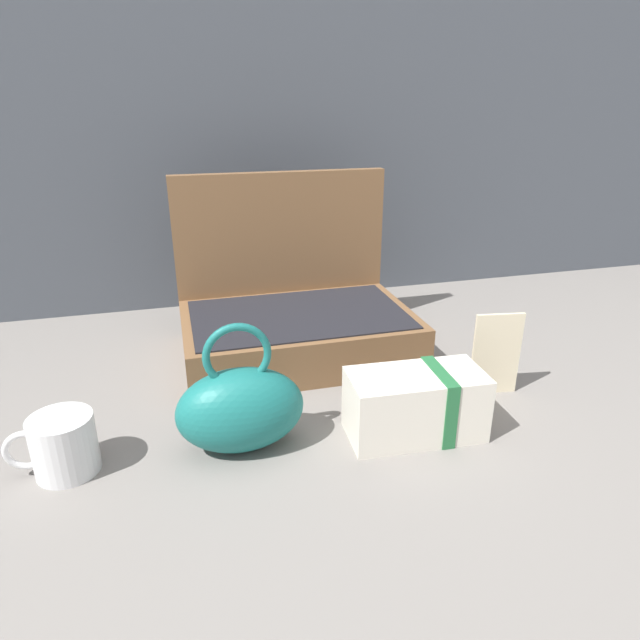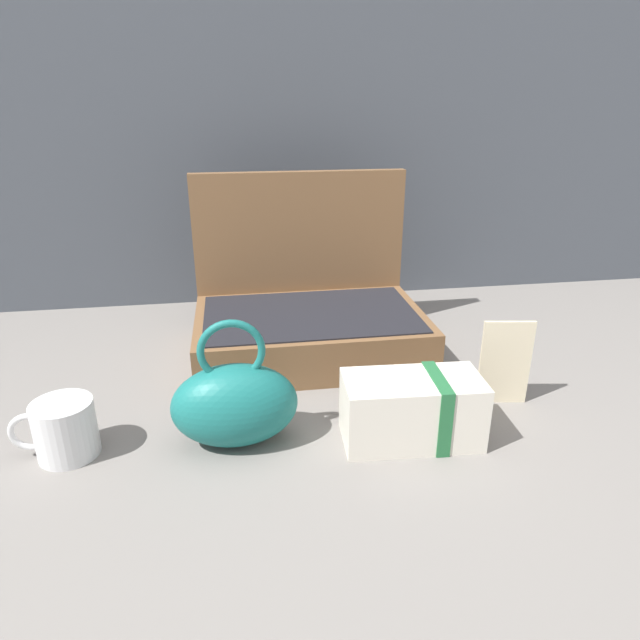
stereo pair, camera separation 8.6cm
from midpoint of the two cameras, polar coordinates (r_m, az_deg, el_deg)
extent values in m
plane|color=slate|center=(0.95, -3.86, -8.94)|extent=(6.00, 6.00, 0.00)
cube|color=brown|center=(1.10, -4.41, -1.67)|extent=(0.45, 0.29, 0.09)
cube|color=black|center=(1.09, -4.48, 0.53)|extent=(0.41, 0.26, 0.00)
cube|color=brown|center=(1.21, -6.02, 6.79)|extent=(0.45, 0.02, 0.34)
ellipsoid|color=#196B66|center=(0.83, -11.16, -9.13)|extent=(0.19, 0.11, 0.13)
torus|color=#196B66|center=(0.79, -11.63, -3.66)|extent=(0.10, 0.01, 0.10)
cube|color=silver|center=(0.86, 6.92, -8.68)|extent=(0.21, 0.11, 0.10)
cube|color=#236638|center=(0.87, 9.19, -8.38)|extent=(0.03, 0.11, 0.11)
cylinder|color=silver|center=(0.87, -27.48, -11.40)|extent=(0.09, 0.09, 0.09)
torus|color=silver|center=(0.89, -30.54, -11.54)|extent=(0.06, 0.01, 0.06)
cube|color=beige|center=(0.99, 15.32, -3.46)|extent=(0.08, 0.02, 0.15)
camera|label=1|loc=(0.04, -92.86, -1.16)|focal=31.12mm
camera|label=2|loc=(0.04, 87.14, 1.16)|focal=31.12mm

